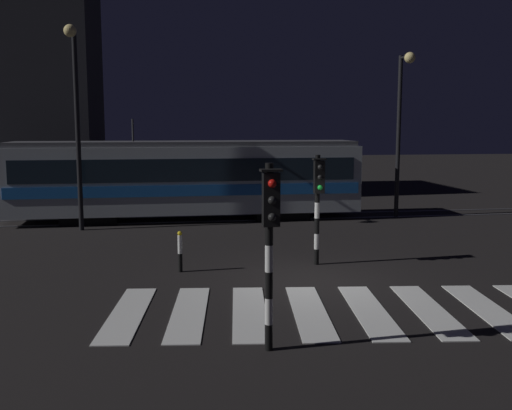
{
  "coord_description": "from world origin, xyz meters",
  "views": [
    {
      "loc": [
        -3.62,
        -14.06,
        3.92
      ],
      "look_at": [
        -0.75,
        4.23,
        1.4
      ],
      "focal_mm": 41.5,
      "sensor_mm": 36.0,
      "label": 1
    }
  ],
  "objects": [
    {
      "name": "ground_plane",
      "position": [
        0.0,
        0.0,
        0.0
      ],
      "size": [
        120.0,
        120.0,
        0.0
      ],
      "primitive_type": "plane",
      "color": "black"
    },
    {
      "name": "rail_near",
      "position": [
        0.0,
        9.68,
        0.01
      ],
      "size": [
        80.0,
        0.12,
        0.03
      ],
      "primitive_type": "cube",
      "color": "#59595E",
      "rests_on": "ground"
    },
    {
      "name": "rail_far",
      "position": [
        0.0,
        11.11,
        0.01
      ],
      "size": [
        80.0,
        0.12,
        0.03
      ],
      "primitive_type": "cube",
      "color": "#59595E",
      "rests_on": "ground"
    },
    {
      "name": "crosswalk_zebra",
      "position": [
        0.0,
        -2.4,
        0.01
      ],
      "size": [
        9.97,
        4.83,
        0.02
      ],
      "color": "silver",
      "rests_on": "ground"
    },
    {
      "name": "traffic_light_median_centre",
      "position": [
        0.6,
        1.71,
        2.04
      ],
      "size": [
        0.36,
        0.42,
        3.09
      ],
      "color": "black",
      "rests_on": "ground"
    },
    {
      "name": "traffic_light_kerb_mid_left",
      "position": [
        -1.86,
        -4.38,
        2.16
      ],
      "size": [
        0.36,
        0.42,
        3.28
      ],
      "color": "black",
      "rests_on": "ground"
    },
    {
      "name": "street_lamp_trackside_left",
      "position": [
        -6.69,
        8.28,
        4.64
      ],
      "size": [
        0.44,
        1.21,
        7.35
      ],
      "color": "black",
      "rests_on": "ground"
    },
    {
      "name": "street_lamp_trackside_right",
      "position": [
        6.19,
        9.46,
        4.34
      ],
      "size": [
        0.44,
        1.21,
        6.79
      ],
      "color": "black",
      "rests_on": "ground"
    },
    {
      "name": "tram",
      "position": [
        -2.67,
        10.39,
        1.74
      ],
      "size": [
        14.36,
        2.58,
        4.15
      ],
      "color": "#B2BCC1",
      "rests_on": "ground"
    },
    {
      "name": "bollard_island_edge",
      "position": [
        -3.22,
        1.54,
        0.56
      ],
      "size": [
        0.12,
        0.12,
        1.11
      ],
      "color": "black",
      "rests_on": "ground"
    }
  ]
}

